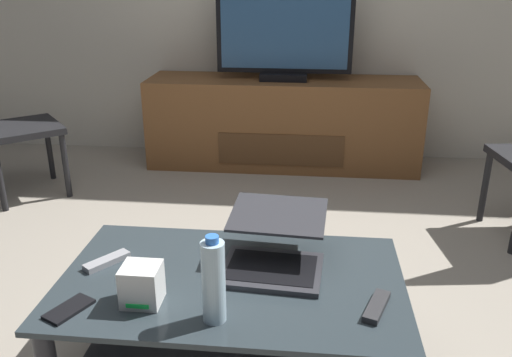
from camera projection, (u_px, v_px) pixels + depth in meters
The scene contains 11 objects.
ground_plane at pixel (257, 322), 2.17m from camera, with size 7.68×7.68×0.00m, color #9E9384.
coffee_table at pixel (232, 313), 1.75m from camera, with size 1.10×0.66×0.42m.
media_cabinet at pixel (283, 123), 3.85m from camera, with size 1.92×0.50×0.63m.
television at pixel (285, 30), 3.59m from camera, with size 0.93×0.20×0.70m.
side_chair at pixel (4, 119), 3.20m from camera, with size 0.62×0.62×0.92m.
laptop at pixel (274, 247), 1.77m from camera, with size 0.35×0.41×0.16m.
router_box at pixel (142, 285), 1.56m from camera, with size 0.11×0.11×0.12m.
water_bottle_near at pixel (213, 281), 1.46m from camera, with size 0.07×0.07×0.26m.
cell_phone at pixel (69, 309), 1.54m from camera, with size 0.07×0.14×0.01m, color black.
tv_remote at pixel (377, 306), 1.54m from camera, with size 0.04×0.16×0.02m, color #2D2D30.
soundbar_remote at pixel (107, 261), 1.79m from camera, with size 0.04×0.16×0.02m, color #99999E.
Camera 1 is at (0.18, -1.80, 1.34)m, focal length 37.41 mm.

